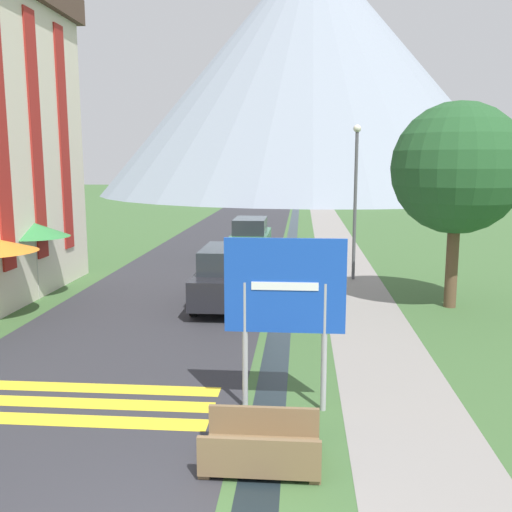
# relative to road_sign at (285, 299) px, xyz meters

# --- Properties ---
(ground_plane) EXTENTS (160.00, 160.00, 0.00)m
(ground_plane) POSITION_rel_road_sign_xyz_m (-1.47, 16.03, -2.02)
(ground_plane) COLOR #3D6033
(road) EXTENTS (6.40, 60.00, 0.01)m
(road) POSITION_rel_road_sign_xyz_m (-3.97, 26.03, -2.02)
(road) COLOR #2D2D33
(road) RESTS_ON ground_plane
(footpath) EXTENTS (2.20, 60.00, 0.01)m
(footpath) POSITION_rel_road_sign_xyz_m (2.13, 26.03, -2.02)
(footpath) COLOR gray
(footpath) RESTS_ON ground_plane
(drainage_channel) EXTENTS (0.60, 60.00, 0.00)m
(drainage_channel) POSITION_rel_road_sign_xyz_m (-0.27, 26.03, -2.02)
(drainage_channel) COLOR black
(drainage_channel) RESTS_ON ground_plane
(crosswalk_marking) EXTENTS (5.44, 1.84, 0.01)m
(crosswalk_marking) POSITION_rel_road_sign_xyz_m (-3.97, -0.06, -2.02)
(crosswalk_marking) COLOR yellow
(crosswalk_marking) RESTS_ON ground_plane
(mountain_distant) EXTENTS (57.04, 57.04, 33.34)m
(mountain_distant) POSITION_rel_road_sign_xyz_m (1.30, 71.21, 14.65)
(mountain_distant) COLOR gray
(mountain_distant) RESTS_ON ground_plane
(road_sign) EXTENTS (2.10, 0.11, 3.08)m
(road_sign) POSITION_rel_road_sign_xyz_m (0.00, 0.00, 0.00)
(road_sign) COLOR #9E9EA3
(road_sign) RESTS_ON ground_plane
(footbridge) EXTENTS (1.70, 1.10, 0.65)m
(footbridge) POSITION_rel_road_sign_xyz_m (-0.27, -1.88, -1.80)
(footbridge) COLOR brown
(footbridge) RESTS_ON ground_plane
(parked_car_near) EXTENTS (1.98, 4.50, 1.82)m
(parked_car_near) POSITION_rel_road_sign_xyz_m (-1.87, 7.34, -1.11)
(parked_car_near) COLOR black
(parked_car_near) RESTS_ON ground_plane
(parked_car_far) EXTENTS (1.76, 4.34, 1.82)m
(parked_car_far) POSITION_rel_road_sign_xyz_m (-2.05, 16.17, -1.11)
(parked_car_far) COLOR #28663D
(parked_car_far) RESTS_ON ground_plane
(cafe_chair_far_left) EXTENTS (0.40, 0.40, 0.85)m
(cafe_chair_far_left) POSITION_rel_road_sign_xyz_m (-8.33, 5.96, -1.51)
(cafe_chair_far_left) COLOR black
(cafe_chair_far_left) RESTS_ON ground_plane
(cafe_umbrella_rear_green) EXTENTS (2.16, 2.16, 2.45)m
(cafe_umbrella_rear_green) POSITION_rel_road_sign_xyz_m (-8.11, 7.62, 0.20)
(cafe_umbrella_rear_green) COLOR #B7B2A8
(cafe_umbrella_rear_green) RESTS_ON ground_plane
(streetlamp) EXTENTS (0.28, 0.28, 5.66)m
(streetlamp) POSITION_rel_road_sign_xyz_m (2.22, 11.57, 1.30)
(streetlamp) COLOR #515156
(streetlamp) RESTS_ON ground_plane
(tree_by_path) EXTENTS (3.85, 3.85, 6.09)m
(tree_by_path) POSITION_rel_road_sign_xyz_m (4.78, 7.64, 2.13)
(tree_by_path) COLOR brown
(tree_by_path) RESTS_ON ground_plane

